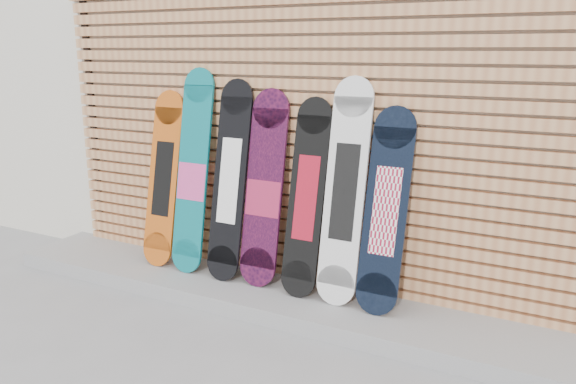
% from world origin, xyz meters
% --- Properties ---
extents(ground, '(80.00, 80.00, 0.00)m').
position_xyz_m(ground, '(0.00, 0.00, 0.00)').
color(ground, gray).
rests_on(ground, ground).
extents(building, '(12.00, 5.00, 3.60)m').
position_xyz_m(building, '(0.50, 3.50, 1.80)').
color(building, beige).
rests_on(building, ground).
extents(concrete_step, '(4.60, 0.70, 0.12)m').
position_xyz_m(concrete_step, '(-0.15, 0.68, 0.06)').
color(concrete_step, gray).
rests_on(concrete_step, ground).
extents(slat_wall, '(4.26, 0.08, 2.29)m').
position_xyz_m(slat_wall, '(-0.15, 0.97, 1.21)').
color(slat_wall, '#B9794D').
rests_on(slat_wall, ground).
extents(snowboard_0, '(0.28, 0.33, 1.40)m').
position_xyz_m(snowboard_0, '(-1.23, 0.78, 0.82)').
color(snowboard_0, '#C05514').
rests_on(snowboard_0, concrete_step).
extents(snowboard_1, '(0.27, 0.33, 1.58)m').
position_xyz_m(snowboard_1, '(-0.93, 0.78, 0.90)').
color(snowboard_1, '#0B6A72').
rests_on(snowboard_1, concrete_step).
extents(snowboard_2, '(0.27, 0.33, 1.51)m').
position_xyz_m(snowboard_2, '(-0.59, 0.78, 0.87)').
color(snowboard_2, black).
rests_on(snowboard_2, concrete_step).
extents(snowboard_3, '(0.30, 0.30, 1.45)m').
position_xyz_m(snowboard_3, '(-0.30, 0.79, 0.83)').
color(snowboard_3, black).
rests_on(snowboard_3, concrete_step).
extents(snowboard_4, '(0.27, 0.33, 1.40)m').
position_xyz_m(snowboard_4, '(0.06, 0.78, 0.82)').
color(snowboard_4, black).
rests_on(snowboard_4, concrete_step).
extents(snowboard_5, '(0.28, 0.33, 1.55)m').
position_xyz_m(snowboard_5, '(0.34, 0.78, 0.89)').
color(snowboard_5, silver).
rests_on(snowboard_5, concrete_step).
extents(snowboard_6, '(0.29, 0.34, 1.36)m').
position_xyz_m(snowboard_6, '(0.64, 0.77, 0.80)').
color(snowboard_6, black).
rests_on(snowboard_6, concrete_step).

